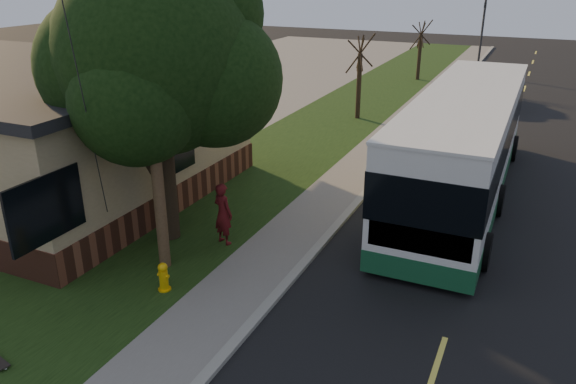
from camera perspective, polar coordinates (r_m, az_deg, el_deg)
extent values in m
plane|color=black|center=(13.11, -2.96, -12.62)|extent=(120.00, 120.00, 0.00)
cube|color=black|center=(20.92, 19.92, -0.20)|extent=(8.00, 80.00, 0.01)
cube|color=gray|center=(21.48, 9.35, 1.60)|extent=(0.25, 80.00, 0.12)
cube|color=slate|center=(21.75, 6.81, 1.94)|extent=(2.00, 80.00, 0.08)
cube|color=black|center=(22.97, -1.52, 3.18)|extent=(5.00, 80.00, 0.07)
cube|color=slate|center=(28.63, -19.92, 5.64)|extent=(15.00, 80.00, 0.04)
cylinder|color=#EBAF0C|center=(14.14, -12.50, -8.71)|extent=(0.22, 0.22, 0.55)
sphere|color=#EBAF0C|center=(13.97, -12.62, -7.49)|extent=(0.24, 0.24, 0.24)
cylinder|color=#EBAF0C|center=(14.08, -12.55, -8.27)|extent=(0.30, 0.10, 0.10)
cylinder|color=#EBAF0C|center=(14.08, -12.55, -8.27)|extent=(0.10, 0.18, 0.10)
cylinder|color=#EBAF0C|center=(14.27, -12.42, -9.59)|extent=(0.32, 0.32, 0.04)
cylinder|color=#473321|center=(13.75, -13.85, 9.31)|extent=(0.30, 0.30, 9.00)
cylinder|color=#2D2D30|center=(13.71, -19.35, 5.34)|extent=(2.52, 3.21, 7.60)
cylinder|color=black|center=(16.11, -12.36, 1.99)|extent=(0.56, 0.56, 4.00)
sphere|color=black|center=(15.34, -13.34, 13.29)|extent=(5.20, 5.20, 5.20)
sphere|color=black|center=(15.14, -7.44, 11.26)|extent=(3.60, 3.60, 3.60)
sphere|color=black|center=(15.84, -17.67, 12.02)|extent=(3.80, 3.80, 3.80)
sphere|color=black|center=(14.32, -15.21, 8.85)|extent=(3.20, 3.20, 3.20)
sphere|color=black|center=(16.76, -12.19, 15.46)|extent=(3.40, 3.40, 3.40)
sphere|color=black|center=(15.70, -8.17, 17.51)|extent=(3.00, 3.00, 3.00)
cylinder|color=black|center=(29.39, 7.20, 10.60)|extent=(0.24, 0.24, 3.30)
cylinder|color=black|center=(29.12, 7.36, 13.79)|extent=(1.38, 0.57, 2.01)
cylinder|color=black|center=(29.12, 7.36, 13.79)|extent=(0.74, 1.21, 1.58)
cylinder|color=black|center=(29.12, 7.36, 13.79)|extent=(0.65, 1.05, 1.95)
cylinder|color=black|center=(29.12, 7.36, 13.79)|extent=(1.28, 0.53, 1.33)
cylinder|color=black|center=(29.12, 7.36, 13.79)|extent=(0.75, 1.21, 1.70)
cylinder|color=black|center=(40.77, 13.19, 13.18)|extent=(0.24, 0.24, 3.03)
cylinder|color=black|center=(40.58, 13.38, 15.28)|extent=(1.38, 0.57, 2.01)
cylinder|color=black|center=(40.58, 13.38, 15.28)|extent=(0.74, 1.21, 1.58)
cylinder|color=black|center=(40.58, 13.38, 15.28)|extent=(0.65, 1.05, 1.95)
cylinder|color=black|center=(40.58, 13.38, 15.28)|extent=(1.28, 0.53, 1.33)
cylinder|color=black|center=(40.58, 13.38, 15.28)|extent=(0.75, 1.21, 1.70)
cylinder|color=#2D2D30|center=(44.02, 19.06, 14.74)|extent=(0.16, 0.16, 5.50)
imported|color=black|center=(43.87, 19.35, 16.99)|extent=(0.18, 0.22, 1.10)
cube|color=silver|center=(19.75, 17.47, 5.18)|extent=(2.79, 13.40, 3.02)
cube|color=#164E2D|center=(20.23, 16.97, 0.94)|extent=(2.81, 13.42, 0.61)
cube|color=black|center=(19.69, 17.54, 5.80)|extent=(2.83, 13.44, 1.23)
cube|color=black|center=(13.58, 13.37, -2.73)|extent=(2.49, 0.06, 1.79)
cube|color=yellow|center=(13.05, 13.95, 3.31)|extent=(1.79, 0.06, 0.39)
cube|color=#FFF2CC|center=(14.30, 9.62, -6.87)|extent=(0.28, 0.04, 0.17)
cube|color=#FFF2CC|center=(14.04, 16.27, -8.07)|extent=(0.28, 0.04, 0.17)
cube|color=silver|center=(19.39, 17.98, 9.49)|extent=(2.84, 13.45, 0.08)
cylinder|color=black|center=(15.99, 9.37, -4.00)|extent=(0.31, 1.03, 1.03)
cylinder|color=black|center=(15.61, 19.30, -5.69)|extent=(0.31, 1.03, 1.03)
cylinder|color=black|center=(19.39, 12.42, 0.53)|extent=(0.31, 1.03, 1.03)
cylinder|color=black|center=(19.09, 20.59, -0.77)|extent=(0.31, 1.03, 1.03)
cylinder|color=black|center=(25.04, 15.52, 5.12)|extent=(0.31, 1.03, 1.03)
cylinder|color=black|center=(24.80, 21.87, 4.16)|extent=(0.31, 1.03, 1.03)
imported|color=#4F0F12|center=(15.88, -6.62, -2.20)|extent=(0.76, 0.62, 1.81)
cylinder|color=silver|center=(12.88, -27.01, -15.56)|extent=(0.10, 0.20, 0.05)
cube|color=#133321|center=(20.57, -19.53, 1.49)|extent=(1.59, 1.30, 1.28)
cube|color=#133321|center=(20.35, -19.77, 3.28)|extent=(1.65, 1.36, 0.09)
imported|color=black|center=(34.56, 20.00, 9.67)|extent=(2.48, 5.06, 1.66)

